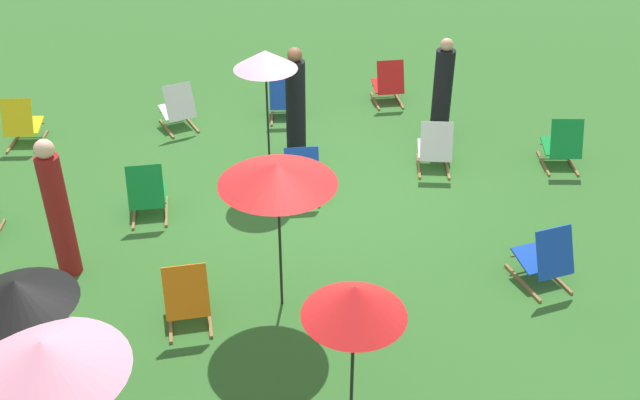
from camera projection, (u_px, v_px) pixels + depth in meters
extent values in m
plane|color=#2D6026|center=(304.00, 186.00, 10.85)|extent=(40.00, 40.00, 0.00)
cube|color=olive|center=(209.00, 315.00, 8.39)|extent=(0.04, 0.76, 0.04)
cube|color=olive|center=(170.00, 320.00, 8.32)|extent=(0.04, 0.76, 0.04)
cube|color=orange|center=(187.00, 295.00, 8.31)|extent=(0.48, 0.43, 0.13)
cube|color=orange|center=(186.00, 292.00, 7.91)|extent=(0.48, 0.25, 0.57)
cylinder|color=olive|center=(187.00, 289.00, 8.51)|extent=(0.44, 0.03, 0.03)
cube|color=olive|center=(553.00, 275.00, 9.02)|extent=(0.15, 0.76, 0.04)
cube|color=olive|center=(522.00, 283.00, 8.89)|extent=(0.15, 0.76, 0.04)
cube|color=#1947B7|center=(536.00, 258.00, 8.90)|extent=(0.54, 0.50, 0.13)
cube|color=#1947B7|center=(555.00, 253.00, 8.51)|extent=(0.51, 0.32, 0.57)
cylinder|color=olive|center=(526.00, 253.00, 9.10)|extent=(0.44, 0.09, 0.03)
cube|color=olive|center=(41.00, 141.00, 12.03)|extent=(0.15, 0.76, 0.04)
cube|color=olive|center=(14.00, 142.00, 12.01)|extent=(0.15, 0.76, 0.04)
cube|color=yellow|center=(26.00, 125.00, 11.97)|extent=(0.54, 0.50, 0.13)
cube|color=yellow|center=(17.00, 118.00, 11.57)|extent=(0.51, 0.32, 0.57)
cylinder|color=olive|center=(31.00, 124.00, 12.18)|extent=(0.44, 0.10, 0.03)
cube|color=olive|center=(447.00, 167.00, 11.31)|extent=(0.23, 0.74, 0.04)
cube|color=olive|center=(418.00, 166.00, 11.34)|extent=(0.23, 0.74, 0.04)
cube|color=white|center=(434.00, 149.00, 11.27)|extent=(0.57, 0.54, 0.13)
cube|color=white|center=(437.00, 142.00, 10.87)|extent=(0.53, 0.36, 0.57)
cylinder|color=olive|center=(432.00, 147.00, 11.48)|extent=(0.43, 0.14, 0.03)
cube|color=olive|center=(167.00, 211.00, 10.24)|extent=(0.06, 0.76, 0.04)
cube|color=olive|center=(134.00, 214.00, 10.18)|extent=(0.06, 0.76, 0.04)
cube|color=#148C38|center=(149.00, 194.00, 10.16)|extent=(0.49, 0.45, 0.13)
cube|color=#148C38|center=(145.00, 187.00, 9.76)|extent=(0.49, 0.26, 0.57)
cylinder|color=olive|center=(150.00, 190.00, 10.37)|extent=(0.44, 0.04, 0.03)
cube|color=olive|center=(316.00, 193.00, 10.66)|extent=(0.10, 0.76, 0.04)
cube|color=olive|center=(286.00, 194.00, 10.62)|extent=(0.10, 0.76, 0.04)
cube|color=#1947B7|center=(300.00, 175.00, 10.59)|extent=(0.52, 0.47, 0.13)
cube|color=#1947B7|center=(302.00, 169.00, 10.19)|extent=(0.50, 0.29, 0.57)
cylinder|color=olive|center=(299.00, 173.00, 10.80)|extent=(0.44, 0.07, 0.03)
cube|color=olive|center=(571.00, 164.00, 11.40)|extent=(0.19, 0.75, 0.04)
cube|color=olive|center=(543.00, 163.00, 11.40)|extent=(0.19, 0.75, 0.04)
cube|color=#148C38|center=(558.00, 146.00, 11.35)|extent=(0.56, 0.52, 0.13)
cube|color=#148C38|center=(567.00, 139.00, 10.95)|extent=(0.52, 0.34, 0.57)
cylinder|color=olive|center=(554.00, 144.00, 11.56)|extent=(0.44, 0.12, 0.03)
cube|color=olive|center=(191.00, 123.00, 12.60)|extent=(0.25, 0.74, 0.04)
cube|color=olive|center=(167.00, 129.00, 12.42)|extent=(0.25, 0.74, 0.04)
cube|color=white|center=(176.00, 110.00, 12.45)|extent=(0.58, 0.55, 0.13)
cube|color=white|center=(180.00, 102.00, 12.08)|extent=(0.53, 0.37, 0.57)
cylinder|color=olive|center=(172.00, 110.00, 12.64)|extent=(0.43, 0.15, 0.03)
cube|color=olive|center=(297.00, 115.00, 12.87)|extent=(0.15, 0.76, 0.04)
cube|color=olive|center=(272.00, 116.00, 12.85)|extent=(0.15, 0.76, 0.04)
cube|color=#1947B7|center=(284.00, 100.00, 12.81)|extent=(0.54, 0.50, 0.13)
cube|color=#1947B7|center=(284.00, 92.00, 12.41)|extent=(0.51, 0.31, 0.57)
cylinder|color=olive|center=(284.00, 99.00, 13.02)|extent=(0.44, 0.09, 0.03)
cube|color=olive|center=(399.00, 100.00, 13.42)|extent=(0.08, 0.76, 0.04)
cube|color=olive|center=(375.00, 101.00, 13.37)|extent=(0.08, 0.76, 0.04)
cube|color=red|center=(386.00, 86.00, 13.35)|extent=(0.50, 0.46, 0.13)
cube|color=red|center=(391.00, 78.00, 12.95)|extent=(0.49, 0.27, 0.57)
cylinder|color=olive|center=(384.00, 85.00, 13.55)|extent=(0.44, 0.05, 0.03)
cylinder|color=black|center=(38.00, 367.00, 6.42)|extent=(0.03, 0.03, 1.88)
cone|color=black|center=(17.00, 292.00, 5.97)|extent=(0.97, 0.97, 0.23)
cylinder|color=black|center=(268.00, 117.00, 10.59)|extent=(0.03, 0.03, 1.97)
cone|color=pink|center=(265.00, 60.00, 10.12)|extent=(0.90, 0.90, 0.27)
cylinder|color=black|center=(280.00, 239.00, 8.10)|extent=(0.03, 0.03, 1.85)
cone|color=red|center=(277.00, 174.00, 7.66)|extent=(1.28, 1.28, 0.23)
cone|color=pink|center=(44.00, 357.00, 5.32)|extent=(1.22, 1.22, 0.30)
cylinder|color=black|center=(352.00, 364.00, 6.58)|extent=(0.03, 0.03, 1.71)
cone|color=red|center=(354.00, 301.00, 6.19)|extent=(0.93, 0.93, 0.31)
cylinder|color=black|center=(442.00, 96.00, 11.75)|extent=(0.39, 0.39, 1.53)
sphere|color=tan|center=(447.00, 45.00, 11.29)|extent=(0.20, 0.20, 0.20)
cylinder|color=maroon|center=(59.00, 217.00, 8.69)|extent=(0.33, 0.33, 1.62)
sphere|color=beige|center=(44.00, 149.00, 8.20)|extent=(0.23, 0.23, 0.23)
cylinder|color=black|center=(296.00, 111.00, 11.19)|extent=(0.32, 0.32, 1.61)
sphere|color=brown|center=(295.00, 55.00, 10.71)|extent=(0.22, 0.22, 0.22)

